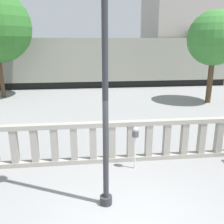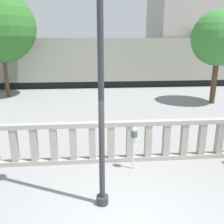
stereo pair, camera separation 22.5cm
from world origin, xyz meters
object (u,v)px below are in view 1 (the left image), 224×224
tree_left (215,38)px  parking_meter (135,135)px  train_near (68,62)px  lamppost (105,18)px

tree_left → parking_meter: bearing=-129.2°
train_near → lamppost: bearing=-84.2°
train_near → tree_left: bearing=-37.3°
lamppost → parking_meter: size_ratio=5.28×
lamppost → tree_left: size_ratio=1.30×
parking_meter → train_near: (-2.59, 14.14, 0.93)m
train_near → tree_left: tree_left is taller
lamppost → train_near: 15.93m
train_near → tree_left: (8.70, -6.64, 1.77)m
parking_meter → train_near: train_near is taller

